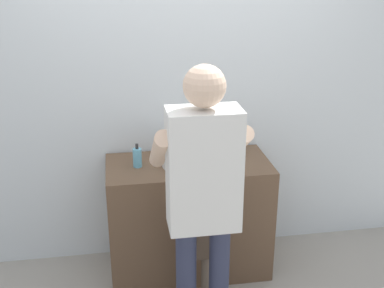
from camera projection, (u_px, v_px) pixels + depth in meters
name	position (u px, v px, depth m)	size (l,w,h in m)	color
back_wall	(181.00, 80.00, 3.45)	(4.40, 0.08, 2.70)	silver
vanity_cabinet	(189.00, 217.00, 3.49)	(1.13, 0.54, 0.84)	brown
sink_basin	(189.00, 157.00, 3.30)	(0.37, 0.37, 0.11)	white
faucet	(184.00, 142.00, 3.50)	(0.18, 0.14, 0.18)	#B7BABF
toothbrush_cup	(230.00, 152.00, 3.40)	(0.07, 0.07, 0.21)	#4C8EB2
soap_bottle	(137.00, 157.00, 3.26)	(0.06, 0.06, 0.16)	#66B2D1
child_toddler	(198.00, 240.00, 3.10)	(0.25, 0.25, 0.80)	#6B5B4C
adult_parent	(203.00, 186.00, 2.63)	(0.52, 0.55, 1.68)	#2D334C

